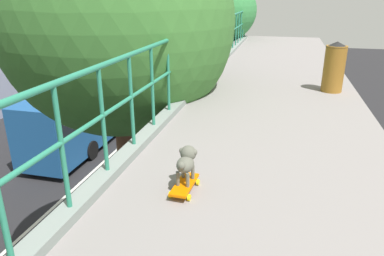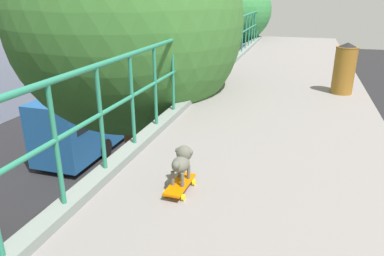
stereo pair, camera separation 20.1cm
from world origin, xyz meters
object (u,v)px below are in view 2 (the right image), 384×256
Objects in this scene: toy_skateboard at (180,185)px; city_bus at (114,103)px; small_dog at (182,160)px; litter_bin at (344,68)px.

city_bus is at bearing 121.68° from toy_skateboard.
small_dog is (9.31, -15.01, 4.48)m from city_bus.
toy_skateboard is at bearing -91.31° from small_dog.
litter_bin is (11.12, -10.64, 4.67)m from city_bus.
city_bus is 12.32× the size of litter_bin.
toy_skateboard is 4.81m from litter_bin.
city_bus is at bearing 136.26° from litter_bin.
litter_bin is at bearing -43.74° from city_bus.
toy_skateboard is 0.49× the size of litter_bin.
city_bus is 18.22m from toy_skateboard.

